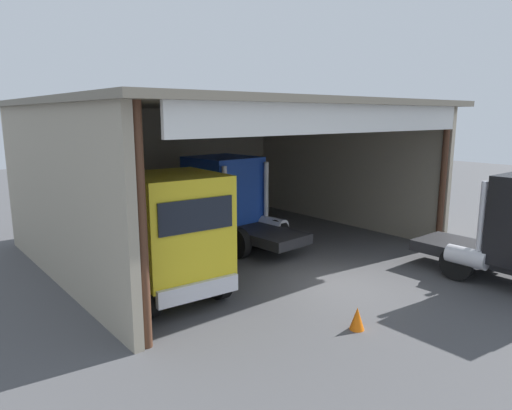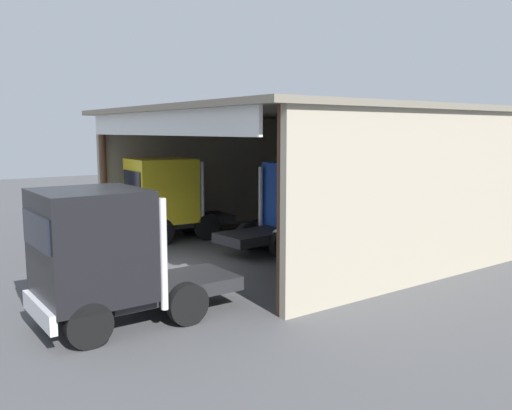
# 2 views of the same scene
# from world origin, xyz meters

# --- Properties ---
(ground_plane) EXTENTS (80.00, 80.00, 0.00)m
(ground_plane) POSITION_xyz_m (0.00, 0.00, 0.00)
(ground_plane) COLOR #4C4C4F
(ground_plane) RESTS_ON ground
(workshop_shed) EXTENTS (13.46, 11.62, 5.56)m
(workshop_shed) POSITION_xyz_m (0.00, 6.42, 3.83)
(workshop_shed) COLOR #9E937F
(workshop_shed) RESTS_ON ground
(truck_yellow_center_left_bay) EXTENTS (2.63, 4.70, 3.54)m
(truck_yellow_center_left_bay) POSITION_xyz_m (-4.38, 2.21, 1.89)
(truck_yellow_center_left_bay) COLOR yellow
(truck_yellow_center_left_bay) RESTS_ON ground
(truck_blue_right_bay) EXTENTS (2.73, 5.43, 3.45)m
(truck_blue_right_bay) POSITION_xyz_m (0.20, 5.77, 1.81)
(truck_blue_right_bay) COLOR #1E47B7
(truck_blue_right_bay) RESTS_ON ground
(truck_black_center_right_bay) EXTENTS (2.64, 5.06, 3.36)m
(truck_black_center_right_bay) POSITION_xyz_m (4.25, -3.76, 1.77)
(truck_black_center_right_bay) COLOR black
(truck_black_center_right_bay) RESTS_ON ground
(oil_drum) EXTENTS (0.58, 0.58, 0.88)m
(oil_drum) POSITION_xyz_m (4.67, 10.15, 0.44)
(oil_drum) COLOR #197233
(oil_drum) RESTS_ON ground
(tool_cart) EXTENTS (0.90, 0.60, 1.00)m
(tool_cart) POSITION_xyz_m (-2.27, 9.81, 0.50)
(tool_cart) COLOR red
(tool_cart) RESTS_ON ground
(traffic_cone) EXTENTS (0.36, 0.36, 0.56)m
(traffic_cone) POSITION_xyz_m (-1.92, -2.29, 0.28)
(traffic_cone) COLOR orange
(traffic_cone) RESTS_ON ground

